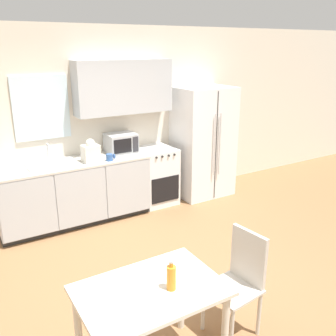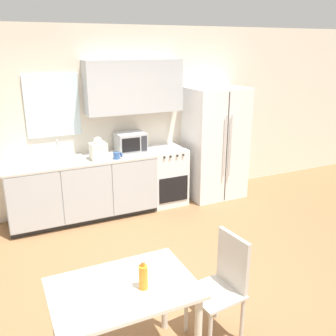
{
  "view_description": "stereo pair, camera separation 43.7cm",
  "coord_description": "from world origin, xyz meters",
  "px_view_note": "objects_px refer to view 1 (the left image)",
  "views": [
    {
      "loc": [
        -1.79,
        -3.02,
        2.42
      ],
      "look_at": [
        0.35,
        0.54,
        1.05
      ],
      "focal_mm": 40.0,
      "sensor_mm": 36.0,
      "label": 1
    },
    {
      "loc": [
        -1.41,
        -3.22,
        2.42
      ],
      "look_at": [
        0.35,
        0.54,
        1.05
      ],
      "focal_mm": 40.0,
      "sensor_mm": 36.0,
      "label": 2
    }
  ],
  "objects_px": {
    "drink_bottle": "(171,277)",
    "coffee_mug": "(110,157)",
    "refrigerator": "(203,142)",
    "microwave": "(121,143)",
    "dining_table": "(151,304)",
    "oven_range": "(156,176)",
    "dining_chair_side": "(241,275)"
  },
  "relations": [
    {
      "from": "microwave",
      "to": "coffee_mug",
      "type": "xyz_separation_m",
      "value": [
        -0.31,
        -0.32,
        -0.09
      ]
    },
    {
      "from": "oven_range",
      "to": "microwave",
      "type": "relative_size",
      "value": 2.11
    },
    {
      "from": "dining_table",
      "to": "drink_bottle",
      "type": "height_order",
      "value": "drink_bottle"
    },
    {
      "from": "oven_range",
      "to": "dining_chair_side",
      "type": "height_order",
      "value": "dining_chair_side"
    },
    {
      "from": "drink_bottle",
      "to": "microwave",
      "type": "bearing_deg",
      "value": 71.99
    },
    {
      "from": "oven_range",
      "to": "dining_chair_side",
      "type": "relative_size",
      "value": 0.97
    },
    {
      "from": "refrigerator",
      "to": "coffee_mug",
      "type": "relative_size",
      "value": 14.13
    },
    {
      "from": "oven_range",
      "to": "coffee_mug",
      "type": "distance_m",
      "value": 1.02
    },
    {
      "from": "oven_range",
      "to": "dining_table",
      "type": "distance_m",
      "value": 3.33
    },
    {
      "from": "coffee_mug",
      "to": "drink_bottle",
      "type": "distance_m",
      "value": 2.81
    },
    {
      "from": "refrigerator",
      "to": "dining_table",
      "type": "height_order",
      "value": "refrigerator"
    },
    {
      "from": "oven_range",
      "to": "microwave",
      "type": "xyz_separation_m",
      "value": [
        -0.54,
        0.08,
        0.59
      ]
    },
    {
      "from": "dining_chair_side",
      "to": "dining_table",
      "type": "bearing_deg",
      "value": 85.86
    },
    {
      "from": "drink_bottle",
      "to": "coffee_mug",
      "type": "bearing_deg",
      "value": 76.05
    },
    {
      "from": "oven_range",
      "to": "drink_bottle",
      "type": "relative_size",
      "value": 3.79
    },
    {
      "from": "refrigerator",
      "to": "microwave",
      "type": "xyz_separation_m",
      "value": [
        -1.41,
        0.14,
        0.14
      ]
    },
    {
      "from": "oven_range",
      "to": "dining_table",
      "type": "relative_size",
      "value": 0.86
    },
    {
      "from": "oven_range",
      "to": "dining_chair_side",
      "type": "xyz_separation_m",
      "value": [
        -0.76,
        -2.85,
        0.09
      ]
    },
    {
      "from": "dining_chair_side",
      "to": "coffee_mug",
      "type": "bearing_deg",
      "value": -4.44
    },
    {
      "from": "microwave",
      "to": "dining_table",
      "type": "bearing_deg",
      "value": -110.62
    },
    {
      "from": "drink_bottle",
      "to": "dining_table",
      "type": "bearing_deg",
      "value": 148.31
    },
    {
      "from": "microwave",
      "to": "dining_table",
      "type": "xyz_separation_m",
      "value": [
        -1.12,
        -2.97,
        -0.4
      ]
    },
    {
      "from": "dining_table",
      "to": "dining_chair_side",
      "type": "xyz_separation_m",
      "value": [
        0.9,
        0.04,
        -0.1
      ]
    },
    {
      "from": "coffee_mug",
      "to": "dining_table",
      "type": "bearing_deg",
      "value": -106.88
    },
    {
      "from": "oven_range",
      "to": "microwave",
      "type": "height_order",
      "value": "microwave"
    },
    {
      "from": "microwave",
      "to": "drink_bottle",
      "type": "relative_size",
      "value": 1.8
    },
    {
      "from": "dining_table",
      "to": "microwave",
      "type": "bearing_deg",
      "value": 69.38
    },
    {
      "from": "oven_range",
      "to": "dining_table",
      "type": "xyz_separation_m",
      "value": [
        -1.66,
        -2.88,
        0.19
      ]
    },
    {
      "from": "refrigerator",
      "to": "microwave",
      "type": "height_order",
      "value": "refrigerator"
    },
    {
      "from": "microwave",
      "to": "dining_chair_side",
      "type": "relative_size",
      "value": 0.46
    },
    {
      "from": "refrigerator",
      "to": "drink_bottle",
      "type": "height_order",
      "value": "refrigerator"
    },
    {
      "from": "oven_range",
      "to": "dining_table",
      "type": "bearing_deg",
      "value": -119.91
    }
  ]
}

